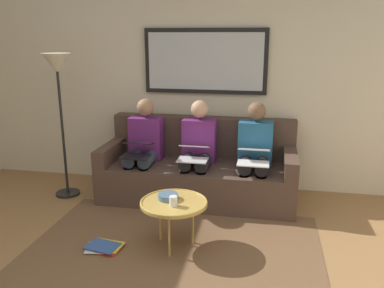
{
  "coord_description": "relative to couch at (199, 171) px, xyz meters",
  "views": [
    {
      "loc": [
        -0.78,
        2.26,
        1.85
      ],
      "look_at": [
        0.0,
        -1.7,
        0.75
      ],
      "focal_mm": 37.43,
      "sensor_mm": 36.0,
      "label": 1
    }
  ],
  "objects": [
    {
      "name": "magazine_stack",
      "position": [
        0.61,
        1.39,
        -0.29
      ],
      "size": [
        0.34,
        0.27,
        0.04
      ],
      "color": "red",
      "rests_on": "ground_plane"
    },
    {
      "name": "couch",
      "position": [
        0.0,
        0.0,
        0.0
      ],
      "size": [
        2.2,
        0.9,
        0.9
      ],
      "color": "#4C382D",
      "rests_on": "ground_plane"
    },
    {
      "name": "coffee_table",
      "position": [
        0.01,
        1.22,
        0.11
      ],
      "size": [
        0.6,
        0.6,
        0.45
      ],
      "color": "tan",
      "rests_on": "ground_plane"
    },
    {
      "name": "cup",
      "position": [
        -0.01,
        1.31,
        0.17
      ],
      "size": [
        0.07,
        0.07,
        0.09
      ],
      "primitive_type": "cylinder",
      "color": "silver",
      "rests_on": "coffee_table"
    },
    {
      "name": "bowl",
      "position": [
        0.07,
        1.17,
        0.15
      ],
      "size": [
        0.18,
        0.18,
        0.05
      ],
      "primitive_type": "cylinder",
      "color": "slate",
      "rests_on": "coffee_table"
    },
    {
      "name": "wall_rear",
      "position": [
        0.0,
        -0.48,
        0.99
      ],
      "size": [
        6.0,
        0.12,
        2.6
      ],
      "primitive_type": "cube",
      "color": "beige",
      "rests_on": "ground_plane"
    },
    {
      "name": "laptop_silver",
      "position": [
        0.0,
        0.31,
        0.32
      ],
      "size": [
        0.32,
        0.35,
        0.15
      ],
      "color": "silver"
    },
    {
      "name": "laptop_black",
      "position": [
        0.64,
        0.31,
        0.32
      ],
      "size": [
        0.31,
        0.36,
        0.15
      ],
      "color": "black"
    },
    {
      "name": "area_rug",
      "position": [
        0.0,
        1.27,
        -0.31
      ],
      "size": [
        2.6,
        1.8,
        0.01
      ],
      "primitive_type": "cube",
      "color": "brown",
      "rests_on": "ground_plane"
    },
    {
      "name": "person_left",
      "position": [
        -0.64,
        0.07,
        0.3
      ],
      "size": [
        0.38,
        0.58,
        1.14
      ],
      "color": "#235B84",
      "rests_on": "couch"
    },
    {
      "name": "person_middle",
      "position": [
        0.0,
        0.07,
        0.3
      ],
      "size": [
        0.38,
        0.58,
        1.14
      ],
      "color": "#66236B",
      "rests_on": "couch"
    },
    {
      "name": "standing_lamp",
      "position": [
        1.55,
        0.27,
        1.06
      ],
      "size": [
        0.32,
        0.32,
        1.66
      ],
      "color": "black",
      "rests_on": "ground_plane"
    },
    {
      "name": "framed_mirror",
      "position": [
        0.0,
        -0.39,
        1.24
      ],
      "size": [
        1.47,
        0.05,
        0.76
      ],
      "color": "black"
    },
    {
      "name": "laptop_white",
      "position": [
        -0.64,
        0.31,
        0.32
      ],
      "size": [
        0.33,
        0.35,
        0.15
      ],
      "color": "white"
    },
    {
      "name": "person_right",
      "position": [
        0.64,
        0.07,
        0.3
      ],
      "size": [
        0.38,
        0.58,
        1.14
      ],
      "color": "#66236B",
      "rests_on": "couch"
    }
  ]
}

